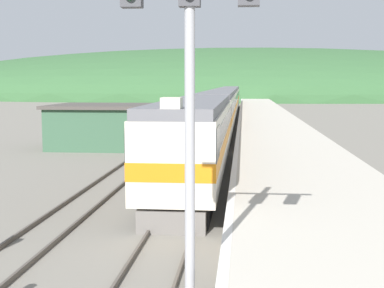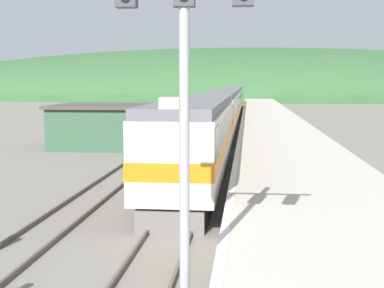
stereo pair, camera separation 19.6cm
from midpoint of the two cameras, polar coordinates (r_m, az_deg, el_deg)
name	(u,v)px [view 2 (the right image)]	position (r m, az deg, el deg)	size (l,w,h in m)	color
track_main	(230,116)	(76.30, 4.18, 2.97)	(1.52, 180.00, 0.16)	#4C443D
track_siding	(202,116)	(76.54, 1.11, 3.00)	(1.52, 180.00, 0.16)	#4C443D
platform	(272,124)	(56.34, 8.61, 2.10)	(6.34, 140.00, 1.11)	#BCB5A5
distant_hills	(240,97)	(175.68, 5.23, 5.00)	(235.81, 106.12, 31.29)	#335B33
station_shed	(107,126)	(41.02, -8.90, 1.95)	(7.81, 7.08, 3.25)	#385B42
express_train_lead_car	(197,137)	(26.60, 0.78, 0.80)	(2.96, 19.83, 4.44)	black
carriage_second	(220,112)	(48.88, 3.17, 3.44)	(2.95, 22.74, 4.08)	black
carriage_third	(230,102)	(72.46, 4.10, 4.47)	(2.95, 22.74, 4.08)	black
carriage_fourth	(234,97)	(96.07, 4.58, 5.00)	(2.95, 22.74, 4.08)	black
signal_mast_main	(184,38)	(10.24, -0.29, 11.25)	(3.30, 0.42, 8.35)	#9E9EA3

